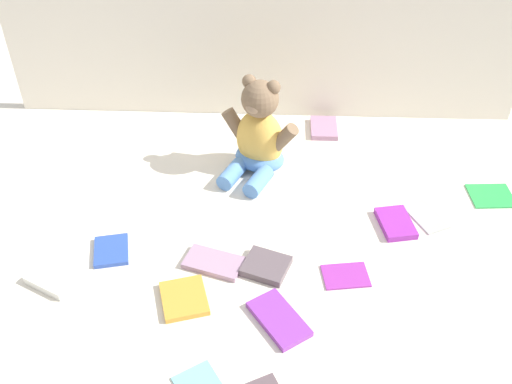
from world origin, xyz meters
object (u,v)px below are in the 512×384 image
object	(u,v)px
book_case_12	(184,298)
book_case_10	(396,223)
book_case_3	(324,128)
book_case_4	(214,263)
book_case_1	(346,275)
book_case_9	(52,279)
book_case_0	(111,251)
book_case_11	(266,266)
book_case_6	(426,216)
teddy_bear	(258,137)
book_case_2	(491,195)
book_case_7	(279,319)

from	to	relation	value
book_case_12	book_case_10	bearing A→B (deg)	-169.04
book_case_3	book_case_12	size ratio (longest dim) A/B	1.06
book_case_12	book_case_4	bearing A→B (deg)	-133.20
book_case_1	book_case_9	distance (m)	0.64
book_case_0	book_case_4	size ratio (longest dim) A/B	0.74
book_case_11	book_case_6	bearing A→B (deg)	-44.15
book_case_4	book_case_11	bearing A→B (deg)	103.66
teddy_bear	book_case_2	bearing A→B (deg)	14.48
book_case_0	book_case_2	bearing A→B (deg)	1.82
teddy_bear	book_case_7	distance (m)	0.53
book_case_3	book_case_6	world-z (taller)	book_case_3
book_case_3	book_case_9	world-z (taller)	book_case_9
book_case_6	book_case_10	distance (m)	0.09
book_case_1	book_case_10	bearing A→B (deg)	133.78
book_case_9	book_case_10	world-z (taller)	book_case_9
book_case_10	book_case_11	world-z (taller)	book_case_11
teddy_bear	book_case_12	xyz separation A→B (m)	(-0.14, -0.48, -0.09)
book_case_11	book_case_10	bearing A→B (deg)	-43.46
book_case_1	book_case_4	bearing A→B (deg)	-102.88
book_case_2	book_case_4	world-z (taller)	book_case_4
book_case_0	book_case_6	size ratio (longest dim) A/B	0.84
book_case_1	book_case_4	distance (m)	0.30
book_case_1	book_case_6	xyz separation A→B (m)	(0.21, 0.21, -0.00)
book_case_0	book_case_9	world-z (taller)	book_case_9
book_case_0	book_case_2	size ratio (longest dim) A/B	0.87
book_case_0	book_case_12	size ratio (longest dim) A/B	0.90
book_case_0	book_case_11	bearing A→B (deg)	-18.55
book_case_2	book_case_4	distance (m)	0.74
book_case_10	book_case_6	bearing A→B (deg)	12.07
book_case_11	book_case_2	bearing A→B (deg)	-44.26
teddy_bear	book_case_7	bearing A→B (deg)	-59.26
book_case_0	book_case_3	bearing A→B (deg)	33.29
book_case_6	book_case_9	distance (m)	0.89
book_case_4	book_case_7	size ratio (longest dim) A/B	0.94
teddy_bear	book_case_10	distance (m)	0.42
book_case_7	book_case_12	size ratio (longest dim) A/B	1.30
teddy_bear	book_case_0	world-z (taller)	teddy_bear
book_case_9	book_case_4	bearing A→B (deg)	-52.75
book_case_7	book_case_10	distance (m)	0.41
book_case_11	book_case_12	distance (m)	0.20
book_case_0	book_case_6	bearing A→B (deg)	-1.10
book_case_6	book_case_10	xyz separation A→B (m)	(-0.08, -0.03, 0.00)
book_case_0	book_case_12	world-z (taller)	book_case_12
book_case_7	book_case_3	bearing A→B (deg)	-135.05
book_case_1	book_case_9	world-z (taller)	book_case_9
book_case_0	book_case_11	size ratio (longest dim) A/B	0.99
book_case_0	book_case_1	xyz separation A→B (m)	(0.53, -0.05, -0.00)
book_case_4	book_case_12	xyz separation A→B (m)	(-0.05, -0.11, -0.00)
book_case_4	book_case_9	world-z (taller)	book_case_9
teddy_bear	book_case_6	world-z (taller)	teddy_bear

